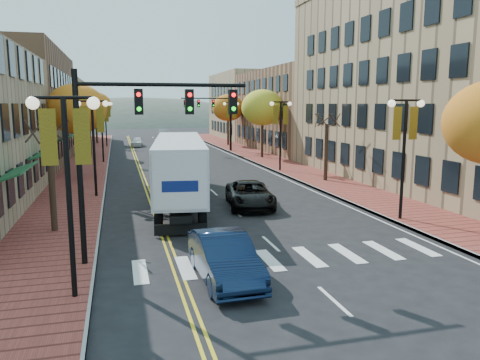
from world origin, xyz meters
TOP-DOWN VIEW (x-y plane):
  - ground at (0.00, 0.00)m, footprint 200.00×200.00m
  - sidewalk_left at (-9.00, 32.50)m, footprint 4.00×85.00m
  - sidewalk_right at (9.00, 32.50)m, footprint 4.00×85.00m
  - building_left_far at (-17.00, 61.00)m, footprint 12.00×26.00m
  - building_right_near at (18.50, 16.00)m, footprint 15.00×28.00m
  - building_right_mid at (18.50, 42.00)m, footprint 15.00×24.00m
  - building_right_far at (18.50, 64.00)m, footprint 15.00×20.00m
  - tree_left_a at (-9.00, 8.00)m, footprint 0.28×0.28m
  - tree_left_b at (-9.00, 24.00)m, footprint 4.48×4.48m
  - tree_left_c at (-9.00, 40.00)m, footprint 4.16×4.16m
  - tree_left_d at (-9.00, 58.00)m, footprint 4.61×4.61m
  - tree_right_b at (9.00, 18.00)m, footprint 0.28×0.28m
  - tree_right_c at (9.00, 34.00)m, footprint 4.48×4.48m
  - tree_right_d at (9.00, 50.00)m, footprint 4.35×4.35m
  - lamp_left_a at (-7.50, 0.00)m, footprint 1.96×0.36m
  - lamp_left_b at (-7.50, 16.00)m, footprint 1.96×0.36m
  - lamp_left_c at (-7.50, 34.00)m, footprint 1.96×0.36m
  - lamp_left_d at (-7.50, 52.00)m, footprint 1.96×0.36m
  - lamp_right_a at (7.50, 6.00)m, footprint 1.96×0.36m
  - lamp_right_b at (7.50, 24.00)m, footprint 1.96×0.36m
  - lamp_right_c at (7.50, 42.00)m, footprint 1.96×0.36m
  - traffic_mast_near at (-5.48, 3.00)m, footprint 6.10×0.35m
  - traffic_mast_far at (5.48, 42.00)m, footprint 6.10×0.34m
  - semi_truck at (-2.61, 13.23)m, footprint 4.41×15.79m
  - navy_sedan at (-2.80, 0.51)m, footprint 1.81×4.80m
  - black_suv at (1.11, 11.11)m, footprint 3.12×5.54m
  - car_far_white at (-3.45, 52.25)m, footprint 1.99×3.98m
  - car_far_silver at (3.89, 57.39)m, footprint 2.34×4.73m
  - car_far_oncoming at (1.79, 69.75)m, footprint 1.55×4.38m

SIDE VIEW (x-z plane):
  - ground at x=0.00m, z-range 0.00..0.00m
  - sidewalk_left at x=-9.00m, z-range 0.00..0.15m
  - sidewalk_right at x=9.00m, z-range 0.00..0.15m
  - car_far_white at x=-3.45m, z-range 0.00..1.30m
  - car_far_silver at x=3.89m, z-range 0.00..1.32m
  - car_far_oncoming at x=1.79m, z-range 0.00..1.44m
  - black_suv at x=1.11m, z-range 0.00..1.46m
  - navy_sedan at x=-2.80m, z-range 0.00..1.57m
  - tree_left_a at x=-9.00m, z-range 0.15..4.35m
  - tree_right_b at x=9.00m, z-range 0.15..4.35m
  - semi_truck at x=-2.61m, z-range 0.33..4.23m
  - lamp_left_a at x=-7.50m, z-range 1.27..7.32m
  - lamp_left_b at x=-7.50m, z-range 1.27..7.32m
  - lamp_left_c at x=-7.50m, z-range 1.27..7.32m
  - lamp_left_d at x=-7.50m, z-range 1.27..7.32m
  - lamp_right_a at x=7.50m, z-range 1.27..7.32m
  - lamp_right_b at x=7.50m, z-range 1.27..7.32m
  - lamp_right_c at x=7.50m, z-range 1.27..7.32m
  - building_left_far at x=-17.00m, z-range 0.00..9.50m
  - traffic_mast_near at x=-5.48m, z-range 1.42..8.42m
  - traffic_mast_far at x=5.48m, z-range 1.42..8.42m
  - building_right_mid at x=18.50m, z-range 0.00..10.00m
  - tree_left_c at x=-9.00m, z-range 1.71..8.40m
  - tree_right_d at x=9.00m, z-range 1.79..8.79m
  - tree_left_b at x=-9.00m, z-range 1.84..9.05m
  - tree_right_c at x=9.00m, z-range 1.84..9.05m
  - building_right_far at x=18.50m, z-range 0.00..11.00m
  - tree_left_d at x=-9.00m, z-range 1.89..9.31m
  - building_right_near at x=18.50m, z-range 0.00..15.00m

